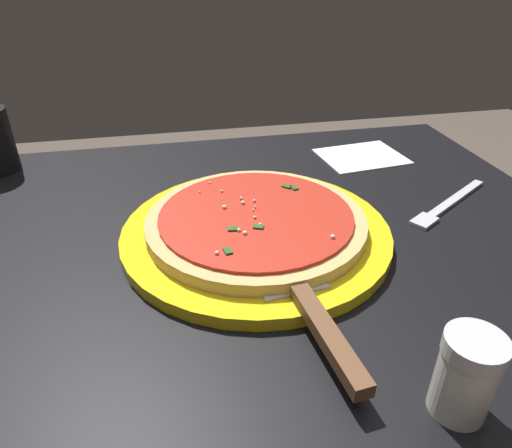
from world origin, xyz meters
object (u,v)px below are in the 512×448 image
napkin_folded_right (361,156)px  parmesan_shaker (466,375)px  serving_plate (256,233)px  pizza_server (309,308)px  fork (447,205)px  pizza (256,221)px

napkin_folded_right → parmesan_shaker: parmesan_shaker is taller
serving_plate → pizza_server: size_ratio=1.47×
serving_plate → napkin_folded_right: 0.32m
fork → parmesan_shaker: bearing=-120.3°
napkin_folded_right → serving_plate: bearing=-137.0°
pizza → parmesan_shaker: parmesan_shaker is taller
napkin_folded_right → pizza_server: bearing=-119.7°
pizza → pizza_server: (0.02, -0.16, -0.00)m
pizza_server → napkin_folded_right: size_ratio=1.62×
pizza_server → fork: pizza_server is taller
napkin_folded_right → fork: (0.05, -0.19, 0.00)m
pizza → napkin_folded_right: 0.32m
pizza_server → serving_plate: bearing=96.3°
serving_plate → napkin_folded_right: (0.23, 0.22, -0.01)m
serving_plate → napkin_folded_right: bearing=43.0°
pizza_server → napkin_folded_right: bearing=60.3°
napkin_folded_right → fork: bearing=-76.6°
serving_plate → fork: (0.28, 0.02, -0.00)m
serving_plate → napkin_folded_right: serving_plate is taller
pizza → pizza_server: size_ratio=1.20×
serving_plate → pizza: bearing=-101.4°
parmesan_shaker → pizza_server: bearing=126.4°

